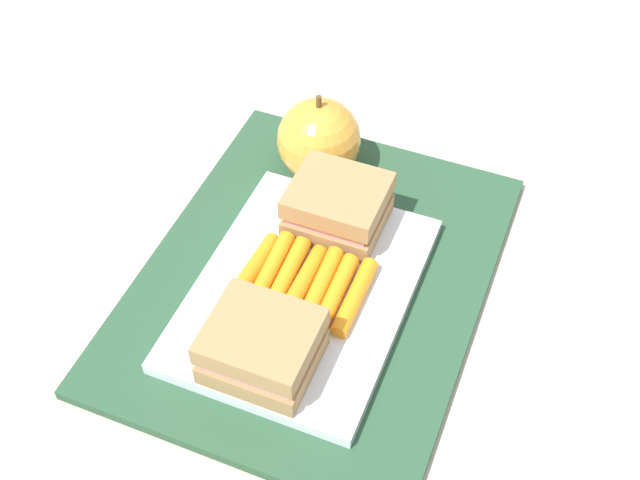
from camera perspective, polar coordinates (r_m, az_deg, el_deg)
The scene contains 7 objects.
ground_plane at distance 0.70m, azimuth -0.38°, elevation -2.97°, with size 2.40×2.40×0.00m, color #B7AD99.
lunchbag_mat at distance 0.70m, azimuth -0.38°, elevation -2.72°, with size 0.36×0.28×0.01m, color #284C33.
food_tray at distance 0.68m, azimuth -1.19°, elevation -3.66°, with size 0.23×0.17×0.01m, color white.
sandwich_half_left at distance 0.61m, azimuth -4.07°, elevation -7.37°, with size 0.07×0.08×0.04m.
sandwich_half_right at distance 0.70m, azimuth 1.23°, elevation 2.39°, with size 0.07×0.08×0.04m.
carrot_sticks_bundle at distance 0.67m, azimuth -1.20°, elevation -2.92°, with size 0.08×0.10×0.02m.
apple at distance 0.76m, azimuth -0.08°, elevation 7.01°, with size 0.08×0.08×0.09m.
Camera 1 is at (-0.41, -0.17, 0.55)m, focal length 45.98 mm.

